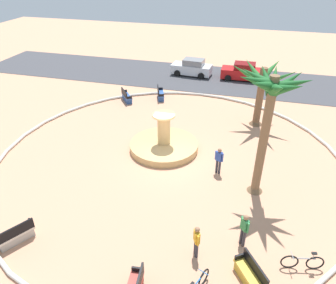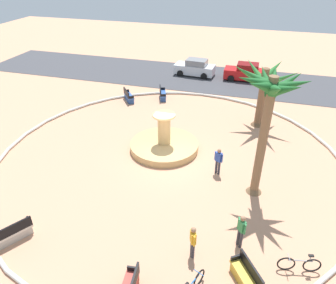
{
  "view_description": "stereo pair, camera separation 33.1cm",
  "coord_description": "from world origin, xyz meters",
  "px_view_note": "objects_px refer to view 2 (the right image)",
  "views": [
    {
      "loc": [
        4.16,
        -15.76,
        11.02
      ],
      "look_at": [
        -0.2,
        0.3,
        1.0
      ],
      "focal_mm": 34.1,
      "sensor_mm": 36.0,
      "label": 1
    },
    {
      "loc": [
        4.48,
        -15.67,
        11.02
      ],
      "look_at": [
        -0.2,
        0.3,
        1.0
      ],
      "focal_mm": 34.1,
      "sensor_mm": 36.0,
      "label": 2
    }
  ],
  "objects_px": {
    "person_cyclist_helmet": "(241,230)",
    "parked_car_second": "(245,72)",
    "bicycle_by_lamppost": "(299,264)",
    "person_pedestrian_stroll": "(218,160)",
    "fountain": "(164,144)",
    "bench_southwest": "(129,97)",
    "palm_tree_near_fountain": "(269,102)",
    "parked_car_leftmost": "(195,68)",
    "bench_east": "(162,95)",
    "bench_north": "(14,233)",
    "bench_southeast": "(246,277)",
    "palm_tree_by_curb": "(263,84)",
    "person_cyclist_photo": "(193,240)"
  },
  "relations": [
    {
      "from": "fountain",
      "to": "bench_southeast",
      "type": "xyz_separation_m",
      "value": [
        5.8,
        -8.41,
        0.01
      ]
    },
    {
      "from": "palm_tree_near_fountain",
      "to": "bicycle_by_lamppost",
      "type": "relative_size",
      "value": 3.92
    },
    {
      "from": "person_cyclist_photo",
      "to": "bench_southeast",
      "type": "bearing_deg",
      "value": -17.66
    },
    {
      "from": "bench_southwest",
      "to": "person_pedestrian_stroll",
      "type": "relative_size",
      "value": 0.96
    },
    {
      "from": "fountain",
      "to": "bench_north",
      "type": "distance_m",
      "value": 9.96
    },
    {
      "from": "bench_southwest",
      "to": "bicycle_by_lamppost",
      "type": "distance_m",
      "value": 18.89
    },
    {
      "from": "person_pedestrian_stroll",
      "to": "fountain",
      "type": "bearing_deg",
      "value": 155.72
    },
    {
      "from": "palm_tree_near_fountain",
      "to": "palm_tree_by_curb",
      "type": "height_order",
      "value": "palm_tree_near_fountain"
    },
    {
      "from": "palm_tree_near_fountain",
      "to": "parked_car_second",
      "type": "xyz_separation_m",
      "value": [
        -1.88,
        17.22,
        -4.4
      ]
    },
    {
      "from": "bench_southwest",
      "to": "bench_east",
      "type": "bearing_deg",
      "value": 25.92
    },
    {
      "from": "person_pedestrian_stroll",
      "to": "palm_tree_by_curb",
      "type": "bearing_deg",
      "value": 74.49
    },
    {
      "from": "fountain",
      "to": "person_cyclist_photo",
      "type": "relative_size",
      "value": 2.74
    },
    {
      "from": "fountain",
      "to": "parked_car_second",
      "type": "xyz_separation_m",
      "value": [
        3.92,
        14.47,
        0.44
      ]
    },
    {
      "from": "bench_east",
      "to": "bench_north",
      "type": "distance_m",
      "value": 16.92
    },
    {
      "from": "bench_north",
      "to": "parked_car_second",
      "type": "relative_size",
      "value": 0.41
    },
    {
      "from": "bicycle_by_lamppost",
      "to": "person_cyclist_helmet",
      "type": "height_order",
      "value": "person_cyclist_helmet"
    },
    {
      "from": "bicycle_by_lamppost",
      "to": "parked_car_second",
      "type": "height_order",
      "value": "parked_car_second"
    },
    {
      "from": "palm_tree_near_fountain",
      "to": "bench_southwest",
      "type": "distance_m",
      "value": 15.13
    },
    {
      "from": "palm_tree_by_curb",
      "to": "parked_car_leftmost",
      "type": "xyz_separation_m",
      "value": [
        -6.7,
        9.35,
        -2.41
      ]
    },
    {
      "from": "parked_car_leftmost",
      "to": "person_cyclist_photo",
      "type": "bearing_deg",
      "value": -78.02
    },
    {
      "from": "bicycle_by_lamppost",
      "to": "person_pedestrian_stroll",
      "type": "height_order",
      "value": "person_pedestrian_stroll"
    },
    {
      "from": "bench_north",
      "to": "bicycle_by_lamppost",
      "type": "xyz_separation_m",
      "value": [
        11.94,
        1.8,
        0.04
      ]
    },
    {
      "from": "bench_north",
      "to": "parked_car_leftmost",
      "type": "relative_size",
      "value": 0.4
    },
    {
      "from": "bench_southwest",
      "to": "person_pedestrian_stroll",
      "type": "height_order",
      "value": "person_pedestrian_stroll"
    },
    {
      "from": "bench_north",
      "to": "palm_tree_near_fountain",
      "type": "bearing_deg",
      "value": 32.33
    },
    {
      "from": "fountain",
      "to": "person_pedestrian_stroll",
      "type": "xyz_separation_m",
      "value": [
        3.69,
        -1.67,
        0.58
      ]
    },
    {
      "from": "person_cyclist_helmet",
      "to": "parked_car_second",
      "type": "xyz_separation_m",
      "value": [
        -1.48,
        21.08,
        -0.17
      ]
    },
    {
      "from": "bench_east",
      "to": "bicycle_by_lamppost",
      "type": "distance_m",
      "value": 18.24
    },
    {
      "from": "bench_north",
      "to": "person_pedestrian_stroll",
      "type": "bearing_deg",
      "value": 43.25
    },
    {
      "from": "bench_east",
      "to": "bicycle_by_lamppost",
      "type": "bearing_deg",
      "value": -55.56
    },
    {
      "from": "bench_east",
      "to": "bench_southwest",
      "type": "bearing_deg",
      "value": -154.08
    },
    {
      "from": "person_cyclist_helmet",
      "to": "bicycle_by_lamppost",
      "type": "bearing_deg",
      "value": -14.81
    },
    {
      "from": "bicycle_by_lamppost",
      "to": "person_cyclist_helmet",
      "type": "bearing_deg",
      "value": 165.19
    },
    {
      "from": "bicycle_by_lamppost",
      "to": "parked_car_second",
      "type": "xyz_separation_m",
      "value": [
        -3.87,
        21.71,
        0.4
      ]
    },
    {
      "from": "person_cyclist_helmet",
      "to": "bench_southeast",
      "type": "bearing_deg",
      "value": -77.29
    },
    {
      "from": "palm_tree_near_fountain",
      "to": "bench_southwest",
      "type": "bearing_deg",
      "value": 139.7
    },
    {
      "from": "parked_car_second",
      "to": "bench_east",
      "type": "bearing_deg",
      "value": -134.02
    },
    {
      "from": "palm_tree_near_fountain",
      "to": "person_pedestrian_stroll",
      "type": "bearing_deg",
      "value": 152.82
    },
    {
      "from": "bench_east",
      "to": "bench_southeast",
      "type": "relative_size",
      "value": 1.05
    },
    {
      "from": "bench_east",
      "to": "bicycle_by_lamppost",
      "type": "relative_size",
      "value": 0.99
    },
    {
      "from": "bench_north",
      "to": "person_pedestrian_stroll",
      "type": "height_order",
      "value": "person_pedestrian_stroll"
    },
    {
      "from": "bench_southeast",
      "to": "bench_southwest",
      "type": "distance_m",
      "value": 18.52
    },
    {
      "from": "person_pedestrian_stroll",
      "to": "parked_car_second",
      "type": "xyz_separation_m",
      "value": [
        0.23,
        16.13,
        -0.14
      ]
    },
    {
      "from": "person_pedestrian_stroll",
      "to": "parked_car_leftmost",
      "type": "relative_size",
      "value": 0.4
    },
    {
      "from": "parked_car_second",
      "to": "parked_car_leftmost",
      "type": "bearing_deg",
      "value": -179.7
    },
    {
      "from": "person_cyclist_photo",
      "to": "bench_east",
      "type": "bearing_deg",
      "value": 111.47
    },
    {
      "from": "fountain",
      "to": "bench_southeast",
      "type": "distance_m",
      "value": 10.22
    },
    {
      "from": "bench_southeast",
      "to": "palm_tree_by_curb",
      "type": "bearing_deg",
      "value": 91.01
    },
    {
      "from": "bench_southwest",
      "to": "parked_car_leftmost",
      "type": "relative_size",
      "value": 0.38
    },
    {
      "from": "bench_southwest",
      "to": "bench_north",
      "type": "bearing_deg",
      "value": -86.39
    }
  ]
}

